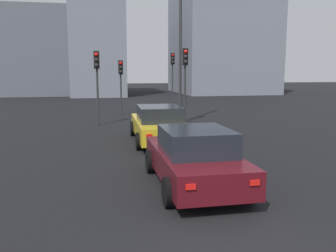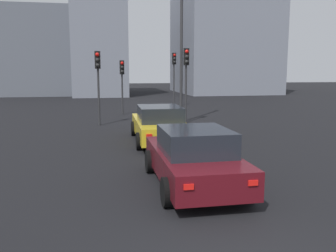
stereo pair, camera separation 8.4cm
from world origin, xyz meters
name	(u,v)px [view 1 (the left image)]	position (x,y,z in m)	size (l,w,h in m)	color
car_yellow_lead	(159,124)	(9.53, -0.20, 0.71)	(4.87, 2.17, 1.46)	gold
car_maroon_second	(194,158)	(3.78, -0.11, 0.71)	(4.29, 2.02, 1.47)	#510F16
traffic_light_near_left	(121,76)	(19.01, 0.67, 2.55)	(0.32, 0.29, 3.53)	#2D2D30
traffic_light_near_right	(185,70)	(14.56, -2.53, 2.92)	(0.32, 0.29, 4.06)	#2D2D30
traffic_light_far_left	(97,72)	(14.44, 2.19, 2.78)	(0.32, 0.29, 3.86)	#2D2D30
traffic_light_far_right	(173,68)	(23.34, -3.68, 3.06)	(0.32, 0.29, 4.26)	#2D2D30
street_lamp_kerbside	(180,30)	(14.76, -2.30, 5.02)	(0.56, 0.36, 8.69)	#2D2D30
building_facade_left	(220,33)	(41.67, -14.00, 7.84)	(13.83, 11.37, 15.68)	gray
building_facade_center	(97,39)	(41.08, 2.00, 6.79)	(13.57, 6.02, 13.57)	gray
building_facade_right	(33,53)	(43.73, 10.00, 5.06)	(13.27, 9.84, 10.12)	slate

